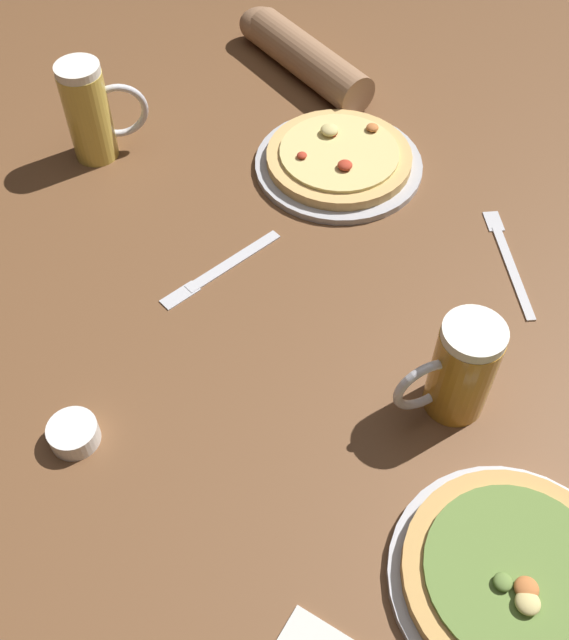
{
  "coord_description": "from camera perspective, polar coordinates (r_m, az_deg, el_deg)",
  "views": [
    {
      "loc": [
        0.3,
        -0.58,
        0.84
      ],
      "look_at": [
        0.0,
        0.0,
        0.02
      ],
      "focal_mm": 41.87,
      "sensor_mm": 36.0,
      "label": 1
    }
  ],
  "objects": [
    {
      "name": "pizza_plate_near",
      "position": [
        0.91,
        17.17,
        -18.34
      ],
      "size": [
        0.28,
        0.28,
        0.05
      ],
      "color": "#B2B2B7",
      "rests_on": "ground_plane"
    },
    {
      "name": "ground_plane",
      "position": [
        1.07,
        0.0,
        -1.16
      ],
      "size": [
        2.4,
        2.4,
        0.03
      ],
      "primitive_type": "cube",
      "color": "brown"
    },
    {
      "name": "ramekin_sauce",
      "position": [
        0.99,
        -15.82,
        -8.35
      ],
      "size": [
        0.06,
        0.06,
        0.03
      ],
      "primitive_type": "cylinder",
      "color": "white",
      "rests_on": "ground_plane"
    },
    {
      "name": "beer_mug_dark",
      "position": [
        1.32,
        -14.55,
        15.13
      ],
      "size": [
        0.12,
        0.11,
        0.17
      ],
      "color": "gold",
      "rests_on": "ground_plane"
    },
    {
      "name": "fork_left",
      "position": [
        1.2,
        16.75,
        4.47
      ],
      "size": [
        0.14,
        0.2,
        0.01
      ],
      "color": "silver",
      "rests_on": "ground_plane"
    },
    {
      "name": "pizza_plate_far",
      "position": [
        1.3,
        4.17,
        12.12
      ],
      "size": [
        0.29,
        0.29,
        0.05
      ],
      "color": "#B2B2B7",
      "rests_on": "ground_plane"
    },
    {
      "name": "beer_mug_amber",
      "position": [
        0.95,
        13.25,
        -3.71
      ],
      "size": [
        0.11,
        0.12,
        0.15
      ],
      "color": "#B27A23",
      "rests_on": "ground_plane"
    },
    {
      "name": "diner_arm",
      "position": [
        1.52,
        0.98,
        19.83
      ],
      "size": [
        0.33,
        0.21,
        0.08
      ],
      "color": "#936B4C",
      "rests_on": "ground_plane"
    },
    {
      "name": "knife_right",
      "position": [
        1.14,
        -4.84,
        3.96
      ],
      "size": [
        0.1,
        0.21,
        0.01
      ],
      "color": "silver",
      "rests_on": "ground_plane"
    }
  ]
}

